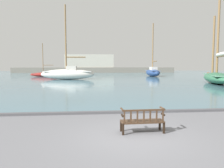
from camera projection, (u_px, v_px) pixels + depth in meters
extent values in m
plane|color=slate|center=(135.00, 137.00, 7.63)|extent=(160.00, 160.00, 0.00)
cube|color=slate|center=(97.00, 76.00, 51.24)|extent=(100.00, 80.00, 0.08)
cube|color=#4C4C50|center=(120.00, 112.00, 11.44)|extent=(40.00, 0.30, 0.12)
cube|color=black|center=(121.00, 126.00, 8.30)|extent=(0.07, 0.07, 0.42)
cube|color=black|center=(160.00, 125.00, 8.49)|extent=(0.07, 0.07, 0.42)
cube|color=black|center=(123.00, 129.00, 7.85)|extent=(0.07, 0.07, 0.42)
cube|color=black|center=(164.00, 128.00, 8.04)|extent=(0.07, 0.07, 0.42)
cube|color=#422D1E|center=(142.00, 121.00, 8.15)|extent=(1.61, 0.56, 0.06)
cube|color=#422D1E|center=(144.00, 110.00, 7.89)|extent=(1.60, 0.09, 0.06)
cube|color=#422D1E|center=(124.00, 117.00, 7.82)|extent=(0.06, 0.04, 0.41)
cube|color=#422D1E|center=(131.00, 117.00, 7.85)|extent=(0.06, 0.04, 0.41)
cube|color=#422D1E|center=(137.00, 117.00, 7.88)|extent=(0.06, 0.04, 0.41)
cube|color=#422D1E|center=(144.00, 117.00, 7.91)|extent=(0.06, 0.04, 0.41)
cube|color=#422D1E|center=(150.00, 116.00, 7.94)|extent=(0.06, 0.04, 0.41)
cube|color=#422D1E|center=(157.00, 116.00, 7.97)|extent=(0.06, 0.04, 0.41)
cube|color=#422D1E|center=(163.00, 116.00, 8.00)|extent=(0.06, 0.04, 0.41)
cube|color=black|center=(122.00, 116.00, 7.94)|extent=(0.07, 0.30, 0.06)
cube|color=#422D1E|center=(122.00, 109.00, 8.01)|extent=(0.07, 0.47, 0.04)
cube|color=black|center=(163.00, 114.00, 8.14)|extent=(0.07, 0.30, 0.06)
cube|color=#422D1E|center=(162.00, 108.00, 8.21)|extent=(0.07, 0.47, 0.04)
ellipsoid|color=silver|center=(68.00, 74.00, 37.00)|extent=(9.27, 3.22, 1.73)
cube|color=white|center=(68.00, 71.00, 36.96)|extent=(8.13, 2.52, 0.08)
cube|color=beige|center=(72.00, 69.00, 36.93)|extent=(1.75, 1.49, 0.87)
cylinder|color=brown|center=(66.00, 38.00, 36.47)|extent=(0.25, 0.25, 11.02)
cylinder|color=brown|center=(76.00, 57.00, 36.77)|extent=(3.30, 0.48, 0.20)
ellipsoid|color=#2D6647|center=(217.00, 78.00, 29.13)|extent=(6.11, 10.46, 1.43)
cube|color=#5B9375|center=(217.00, 75.00, 29.09)|extent=(5.02, 9.08, 0.08)
cylinder|color=brown|center=(218.00, 29.00, 28.81)|extent=(0.29, 0.29, 12.12)
cylinder|color=brown|center=(222.00, 56.00, 26.52)|extent=(2.03, 5.15, 0.23)
cylinder|color=silver|center=(222.00, 54.00, 26.50)|extent=(2.07, 4.72, 0.46)
cylinder|color=brown|center=(213.00, 45.00, 31.65)|extent=(0.29, 0.29, 8.31)
cylinder|color=brown|center=(209.00, 73.00, 34.81)|extent=(0.80, 1.71, 0.23)
ellipsoid|color=maroon|center=(44.00, 75.00, 45.35)|extent=(5.56, 1.43, 0.87)
cube|color=#C6514C|center=(44.00, 73.00, 45.33)|extent=(4.89, 1.08, 0.08)
cylinder|color=brown|center=(43.00, 58.00, 45.05)|extent=(0.13, 0.13, 6.19)
cylinder|color=brown|center=(48.00, 65.00, 45.26)|extent=(2.13, 0.14, 0.11)
ellipsoid|color=navy|center=(153.00, 73.00, 47.50)|extent=(2.65, 8.25, 1.53)
cube|color=#516B9E|center=(153.00, 71.00, 47.46)|extent=(2.03, 7.25, 0.08)
cube|color=beige|center=(153.00, 69.00, 46.82)|extent=(1.37, 2.20, 0.79)
cylinder|color=brown|center=(153.00, 47.00, 47.22)|extent=(0.23, 0.23, 10.15)
cylinder|color=brown|center=(154.00, 61.00, 45.89)|extent=(0.31, 3.21, 0.19)
cube|color=slate|center=(95.00, 70.00, 68.75)|extent=(50.62, 2.40, 1.74)
cube|color=#B7B2A3|center=(89.00, 61.00, 68.31)|extent=(15.17, 2.00, 4.06)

